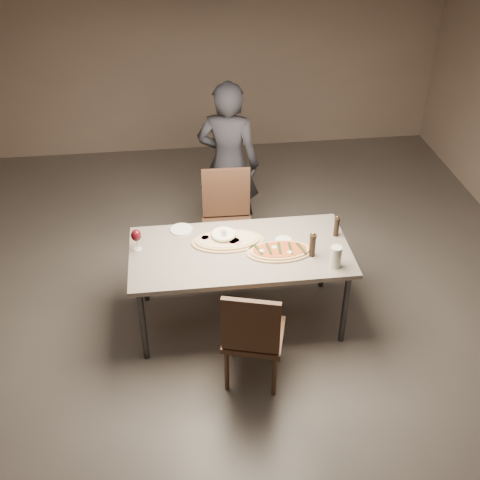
{
  "coord_description": "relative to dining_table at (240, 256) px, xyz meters",
  "views": [
    {
      "loc": [
        -0.49,
        -3.96,
        3.61
      ],
      "look_at": [
        0.0,
        0.0,
        0.85
      ],
      "focal_mm": 45.0,
      "sensor_mm": 36.0,
      "label": 1
    }
  ],
  "objects": [
    {
      "name": "diner",
      "position": [
        0.05,
        1.33,
        0.16
      ],
      "size": [
        0.72,
        0.58,
        1.7
      ],
      "primitive_type": "imported",
      "rotation": [
        0.0,
        0.0,
        2.82
      ],
      "color": "black",
      "rests_on": "ground"
    },
    {
      "name": "bread_basket",
      "position": [
        -0.12,
        0.16,
        0.1
      ],
      "size": [
        0.21,
        0.21,
        0.07
      ],
      "rotation": [
        0.0,
        0.0,
        0.03
      ],
      "color": "#F0E4C3",
      "rests_on": "dining_table"
    },
    {
      "name": "side_plate",
      "position": [
        -0.46,
        0.36,
        0.06
      ],
      "size": [
        0.19,
        0.19,
        0.01
      ],
      "rotation": [
        0.0,
        0.0,
        -0.41
      ],
      "color": "white",
      "rests_on": "dining_table"
    },
    {
      "name": "zucchini_pizza",
      "position": [
        0.31,
        -0.07,
        0.07
      ],
      "size": [
        0.55,
        0.3,
        0.05
      ],
      "rotation": [
        0.0,
        0.0,
        -0.35
      ],
      "color": "tan",
      "rests_on": "dining_table"
    },
    {
      "name": "oil_dish",
      "position": [
        0.38,
        0.08,
        0.07
      ],
      "size": [
        0.14,
        0.14,
        0.02
      ],
      "rotation": [
        0.0,
        0.0,
        0.19
      ],
      "color": "white",
      "rests_on": "dining_table"
    },
    {
      "name": "carafe",
      "position": [
        0.71,
        -0.31,
        0.15
      ],
      "size": [
        0.09,
        0.09,
        0.18
      ],
      "rotation": [
        0.0,
        0.0,
        -0.11
      ],
      "color": "silver",
      "rests_on": "dining_table"
    },
    {
      "name": "dining_table",
      "position": [
        0.0,
        0.0,
        0.0
      ],
      "size": [
        1.8,
        0.9,
        0.75
      ],
      "color": "gray",
      "rests_on": "ground"
    },
    {
      "name": "pepper_mill_right",
      "position": [
        0.83,
        0.11,
        0.15
      ],
      "size": [
        0.05,
        0.05,
        0.19
      ],
      "rotation": [
        0.0,
        0.0,
        0.37
      ],
      "color": "black",
      "rests_on": "dining_table"
    },
    {
      "name": "pepper_mill_left",
      "position": [
        0.57,
        -0.14,
        0.16
      ],
      "size": [
        0.06,
        0.06,
        0.22
      ],
      "rotation": [
        0.0,
        0.0,
        0.34
      ],
      "color": "black",
      "rests_on": "dining_table"
    },
    {
      "name": "chair_far",
      "position": [
        -0.02,
        0.82,
        -0.13
      ],
      "size": [
        0.49,
        0.49,
        1.0
      ],
      "rotation": [
        0.0,
        0.0,
        3.12
      ],
      "color": "#422A1B",
      "rests_on": "ground"
    },
    {
      "name": "room",
      "position": [
        0.0,
        0.0,
        0.71
      ],
      "size": [
        7.0,
        7.0,
        7.0
      ],
      "color": "#56504A",
      "rests_on": "ground"
    },
    {
      "name": "ham_pizza",
      "position": [
        -0.09,
        0.13,
        0.07
      ],
      "size": [
        0.61,
        0.34,
        0.04
      ],
      "rotation": [
        0.0,
        0.0,
        0.04
      ],
      "color": "tan",
      "rests_on": "dining_table"
    },
    {
      "name": "chair_near",
      "position": [
        0.0,
        -0.75,
        -0.17
      ],
      "size": [
        0.54,
        0.54,
        0.93
      ],
      "rotation": [
        0.0,
        0.0,
        -0.28
      ],
      "color": "#422A1B",
      "rests_on": "ground"
    },
    {
      "name": "wine_glass",
      "position": [
        -0.83,
        0.11,
        0.19
      ],
      "size": [
        0.08,
        0.08,
        0.19
      ],
      "rotation": [
        0.0,
        0.0,
        -0.21
      ],
      "color": "silver",
      "rests_on": "dining_table"
    }
  ]
}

